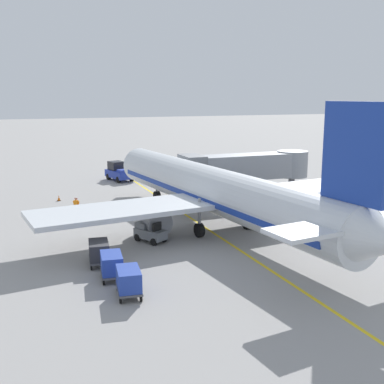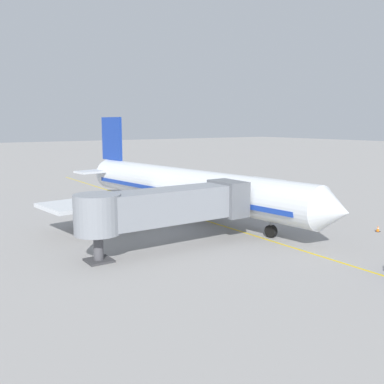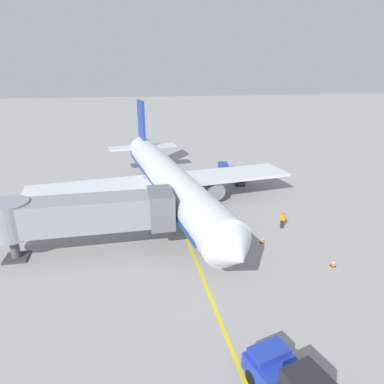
% 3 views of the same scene
% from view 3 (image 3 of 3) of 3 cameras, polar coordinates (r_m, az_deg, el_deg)
% --- Properties ---
extents(ground_plane, '(400.00, 400.00, 0.00)m').
position_cam_3_polar(ground_plane, '(38.92, -3.59, -1.54)').
color(ground_plane, gray).
extents(gate_lead_in_line, '(0.24, 80.00, 0.01)m').
position_cam_3_polar(gate_lead_in_line, '(38.92, -3.59, -1.53)').
color(gate_lead_in_line, gold).
rests_on(gate_lead_in_line, ground).
extents(parked_airliner, '(30.41, 37.34, 10.63)m').
position_cam_3_polar(parked_airliner, '(36.82, -4.39, 2.44)').
color(parked_airliner, silver).
rests_on(parked_airliner, ground).
extents(jet_bridge, '(14.58, 3.50, 4.98)m').
position_cam_3_polar(jet_bridge, '(28.00, -18.22, -3.66)').
color(jet_bridge, gray).
rests_on(jet_bridge, ground).
extents(baggage_tug_lead, '(2.26, 2.77, 1.62)m').
position_cam_3_polar(baggage_tug_lead, '(40.32, 3.92, 0.30)').
color(baggage_tug_lead, slate).
rests_on(baggage_tug_lead, ground).
extents(baggage_cart_front, '(1.57, 2.96, 1.58)m').
position_cam_3_polar(baggage_cart_front, '(44.97, 8.26, 2.53)').
color(baggage_cart_front, '#4C4C51').
rests_on(baggage_cart_front, ground).
extents(baggage_cart_second_in_train, '(1.57, 2.96, 1.58)m').
position_cam_3_polar(baggage_cart_second_in_train, '(47.33, 6.87, 3.46)').
color(baggage_cart_second_in_train, '#4C4C51').
rests_on(baggage_cart_second_in_train, ground).
extents(baggage_cart_third_in_train, '(1.57, 2.96, 1.58)m').
position_cam_3_polar(baggage_cart_third_in_train, '(49.82, 5.47, 4.34)').
color(baggage_cart_third_in_train, '#4C4C51').
rests_on(baggage_cart_third_in_train, ground).
extents(ground_crew_wing_walker, '(0.58, 0.57, 1.69)m').
position_cam_3_polar(ground_crew_wing_walker, '(32.91, 15.52, -4.57)').
color(ground_crew_wing_walker, '#232328').
rests_on(ground_crew_wing_walker, ground).
extents(safety_cone_nose_left, '(0.36, 0.36, 0.59)m').
position_cam_3_polar(safety_cone_nose_left, '(29.98, 12.19, -8.18)').
color(safety_cone_nose_left, black).
rests_on(safety_cone_nose_left, ground).
extents(safety_cone_nose_right, '(0.36, 0.36, 0.59)m').
position_cam_3_polar(safety_cone_nose_right, '(28.30, 23.44, -11.28)').
color(safety_cone_nose_right, black).
rests_on(safety_cone_nose_right, ground).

